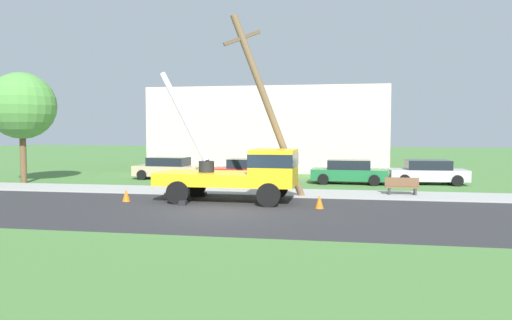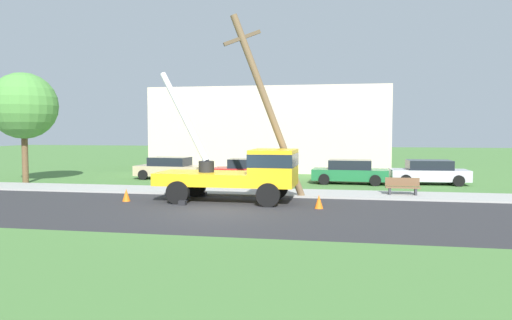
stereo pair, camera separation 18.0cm
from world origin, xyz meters
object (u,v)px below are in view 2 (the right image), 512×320
utility_truck (245,170)px  traffic_cone_behind (126,195)px  parked_sedan_red (250,170)px  park_bench (402,187)px  leaning_utility_pole (268,105)px  parked_sedan_silver (429,172)px  parked_sedan_tan (170,168)px  roadside_tree_near (23,106)px  traffic_cone_ahead (319,202)px  parked_sedan_green (350,172)px

utility_truck → traffic_cone_behind: 5.46m
parked_sedan_red → park_bench: 9.87m
traffic_cone_behind → park_bench: (12.37, 3.87, 0.18)m
leaning_utility_pole → parked_sedan_silver: bearing=41.9°
utility_truck → parked_sedan_tan: utility_truck is taller
leaning_utility_pole → parked_sedan_silver: leaning_utility_pole is taller
roadside_tree_near → parked_sedan_red: bearing=12.8°
leaning_utility_pole → parked_sedan_silver: 11.84m
parked_sedan_red → park_bench: size_ratio=2.79×
parked_sedan_red → parked_sedan_silver: bearing=3.8°
leaning_utility_pole → traffic_cone_ahead: leaning_utility_pole is taller
parked_sedan_silver → traffic_cone_behind: bearing=-146.5°
parked_sedan_green → parked_sedan_silver: size_ratio=1.00×
parked_sedan_tan → parked_sedan_silver: (16.06, -0.11, 0.00)m
parked_sedan_tan → park_bench: bearing=-22.6°
traffic_cone_ahead → parked_sedan_tan: 14.37m
traffic_cone_ahead → park_bench: size_ratio=0.35×
traffic_cone_ahead → parked_sedan_red: parked_sedan_red is taller
leaning_utility_pole → parked_sedan_tan: size_ratio=1.88×
parked_sedan_silver → leaning_utility_pole: bearing=-138.1°
traffic_cone_behind → parked_sedan_green: bearing=42.4°
parked_sedan_silver → roadside_tree_near: bearing=-171.2°
traffic_cone_ahead → parked_sedan_silver: size_ratio=0.12×
traffic_cone_behind → parked_sedan_silver: parked_sedan_silver is taller
utility_truck → park_bench: 7.77m
traffic_cone_behind → roadside_tree_near: roadside_tree_near is taller
traffic_cone_ahead → parked_sedan_tan: size_ratio=0.12×
parked_sedan_red → parked_sedan_tan: bearing=171.5°
parked_sedan_tan → parked_sedan_red: 5.51m
parked_sedan_tan → traffic_cone_behind: bearing=-80.8°
park_bench → traffic_cone_ahead: bearing=-131.1°
park_bench → utility_truck: bearing=-156.8°
parked_sedan_tan → parked_sedan_green: bearing=-3.1°
traffic_cone_ahead → roadside_tree_near: (-17.93, 6.30, 4.33)m
traffic_cone_behind → parked_sedan_silver: size_ratio=0.12×
traffic_cone_behind → parked_sedan_red: size_ratio=0.13×
traffic_cone_behind → parked_sedan_red: parked_sedan_red is taller
parked_sedan_tan → parked_sedan_red: (5.45, -0.81, 0.00)m
traffic_cone_behind → utility_truck: bearing=9.0°
leaning_utility_pole → parked_sedan_red: leaning_utility_pole is taller
park_bench → parked_sedan_green: bearing=115.3°
traffic_cone_behind → parked_sedan_red: 9.69m
park_bench → roadside_tree_near: size_ratio=0.24×
parked_sedan_red → parked_sedan_silver: (10.61, 0.70, 0.00)m
park_bench → traffic_cone_behind: bearing=-162.6°
utility_truck → roadside_tree_near: bearing=160.9°
parked_sedan_red → park_bench: parked_sedan_red is taller
parked_sedan_red → roadside_tree_near: bearing=-167.2°
traffic_cone_ahead → parked_sedan_silver: 11.59m
parked_sedan_red → roadside_tree_near: (-13.17, -3.00, 3.90)m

